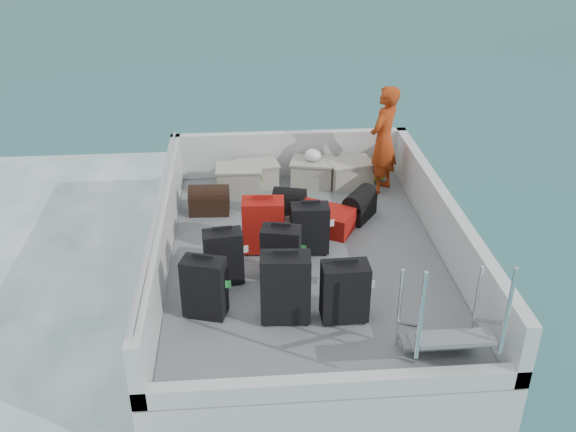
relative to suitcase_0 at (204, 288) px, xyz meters
name	(u,v)px	position (x,y,z in m)	size (l,w,h in m)	color
ground	(305,296)	(1.19, 1.13, -0.96)	(160.00, 160.00, 0.00)	#164D4C
ferry_hull	(305,276)	(1.19, 1.13, -0.66)	(3.60, 5.00, 0.60)	silver
deck	(306,255)	(1.19, 1.13, -0.35)	(3.30, 4.70, 0.02)	slate
deck_fittings	(338,241)	(1.54, 0.81, 0.03)	(3.60, 5.00, 0.90)	silver
suitcase_0	(204,288)	(0.00, 0.00, 0.00)	(0.44, 0.25, 0.69)	black
suitcase_1	(224,257)	(0.19, 0.62, -0.02)	(0.44, 0.25, 0.66)	black
suitcase_3	(286,288)	(0.84, -0.14, 0.05)	(0.51, 0.30, 0.78)	black
suitcase_4	(281,253)	(0.85, 0.66, -0.02)	(0.44, 0.26, 0.65)	black
suitcase_5	(263,226)	(0.68, 1.28, 0.01)	(0.51, 0.31, 0.70)	#9D100C
suitcase_6	(345,292)	(1.46, -0.19, -0.01)	(0.49, 0.29, 0.67)	black
suitcase_7	(310,229)	(1.24, 1.20, -0.02)	(0.46, 0.26, 0.65)	black
suitcase_8	(324,219)	(1.50, 1.76, -0.20)	(0.49, 0.74, 0.29)	#9D100C
duffel_0	(209,202)	(-0.03, 2.36, -0.18)	(0.55, 0.30, 0.32)	black
duffel_1	(290,205)	(1.07, 2.17, -0.18)	(0.44, 0.30, 0.32)	black
duffel_2	(359,207)	(2.01, 2.04, -0.18)	(0.54, 0.30, 0.32)	black
crate_0	(239,180)	(0.40, 2.98, -0.15)	(0.63, 0.43, 0.38)	#ABA795
crate_1	(258,175)	(0.68, 3.18, -0.17)	(0.57, 0.39, 0.34)	#ABA795
crate_2	(312,173)	(1.50, 3.16, -0.16)	(0.60, 0.42, 0.36)	#ABA795
crate_3	(350,175)	(2.06, 3.07, -0.16)	(0.61, 0.42, 0.37)	#ABA795
yellow_bag	(377,174)	(2.50, 3.22, -0.23)	(0.28, 0.26, 0.22)	yellow
white_bag	(313,157)	(1.50, 3.16, 0.11)	(0.24, 0.24, 0.18)	white
passenger	(383,140)	(2.49, 2.89, 0.45)	(0.59, 0.38, 1.59)	#E54815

